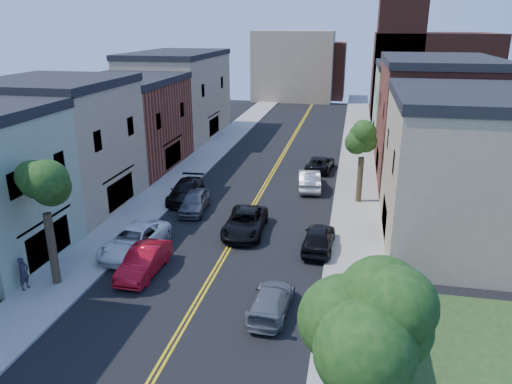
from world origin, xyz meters
The scene contains 27 objects.
sidewalk_left centered at (-7.90, 40.00, 0.07)m, with size 3.20×100.00×0.15m, color gray.
sidewalk_right centered at (7.90, 40.00, 0.07)m, with size 3.20×100.00×0.15m, color gray.
curb_left centered at (-6.15, 40.00, 0.07)m, with size 0.30×100.00×0.15m, color gray.
curb_right centered at (6.15, 40.00, 0.07)m, with size 0.30×100.00×0.15m, color gray.
bldg_left_tan_near centered at (-14.00, 25.00, 4.50)m, with size 9.00×10.00×9.00m, color #998466.
bldg_left_brick centered at (-14.00, 36.00, 4.00)m, with size 9.00×12.00×8.00m, color brown.
bldg_left_tan_far centered at (-14.00, 50.00, 4.75)m, with size 9.00×16.00×9.50m, color #998466.
bldg_right_tan centered at (14.00, 24.00, 4.50)m, with size 9.00×12.00×9.00m, color #998466.
bldg_right_brick centered at (14.00, 38.00, 5.00)m, with size 9.00×14.00×10.00m, color brown.
bldg_right_palegrn centered at (14.00, 52.00, 4.25)m, with size 9.00×12.00×8.50m, color gray.
church centered at (16.33, 67.07, 7.24)m, with size 16.20×14.20×22.60m.
backdrop_left centered at (-4.00, 82.00, 6.00)m, with size 14.00×8.00×12.00m, color #998466.
backdrop_center centered at (0.00, 86.00, 5.00)m, with size 10.00×8.00×10.00m, color brown.
fence_right centered at (9.50, 9.50, 1.10)m, with size 0.04×15.00×1.90m, color #143F1E.
tree_left_mid centered at (-7.88, 14.01, 6.58)m, with size 5.20×5.20×9.29m.
tree_right_corner centered at (7.93, 4.01, 7.31)m, with size 5.80×5.80×10.35m.
tree_right_far centered at (7.92, 30.01, 5.76)m, with size 4.40×4.40×8.03m.
red_sedan centered at (-3.80, 16.10, 0.76)m, with size 1.61×4.61×1.52m, color #B20B1A.
white_pickup centered at (-5.50, 18.54, 0.78)m, with size 2.58×5.60×1.56m, color white.
grey_car_left centered at (-4.06, 25.78, 0.76)m, with size 1.80×4.48×1.53m, color #4F5056.
black_car_left centered at (-5.50, 27.96, 0.76)m, with size 2.14×5.27×1.53m, color black.
grey_car_right centered at (3.80, 13.66, 0.64)m, with size 1.80×4.42×1.28m, color #5A5D62.
black_car_right centered at (5.50, 21.07, 0.78)m, with size 1.83×4.56×1.55m, color black.
silver_car_right centered at (3.80, 32.64, 0.82)m, with size 1.74×5.00×1.65m, color #A6A9AE.
dark_car_right_far centered at (4.30, 38.31, 0.67)m, with size 2.21×4.80×1.33m, color black.
black_suv_lane centered at (0.50, 22.63, 0.75)m, with size 2.50×5.43×1.51m, color black.
pedestrian_left centered at (-9.10, 13.06, 1.04)m, with size 0.65×0.43×1.79m, color #28272F.
Camera 1 is at (7.12, -6.43, 13.30)m, focal length 34.09 mm.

